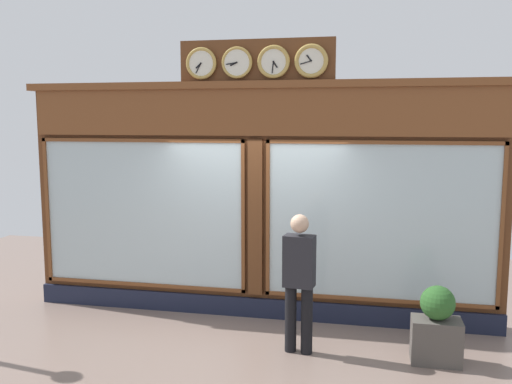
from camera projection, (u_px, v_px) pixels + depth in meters
name	position (u px, v px, depth m)	size (l,w,h in m)	color
shop_facade	(258.00, 199.00, 7.76)	(6.79, 0.42, 3.86)	#5B3319
pedestrian	(299.00, 277.00, 6.54)	(0.39, 0.27, 1.69)	black
planter_box	(436.00, 341.00, 6.35)	(0.56, 0.36, 0.52)	#4C4742
planter_shrub	(438.00, 303.00, 6.29)	(0.39, 0.39, 0.39)	#285623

